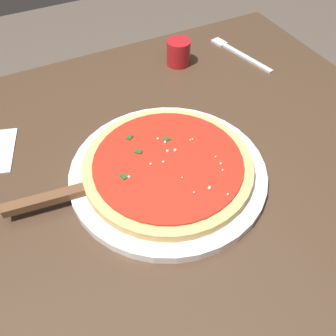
# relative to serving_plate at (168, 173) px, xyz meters

# --- Properties ---
(restaurant_table) EXTENTS (1.02, 0.91, 0.77)m
(restaurant_table) POSITION_rel_serving_plate_xyz_m (-0.01, -0.03, -0.14)
(restaurant_table) COLOR black
(restaurant_table) RESTS_ON ground_plane
(serving_plate) EXTENTS (0.33, 0.33, 0.02)m
(serving_plate) POSITION_rel_serving_plate_xyz_m (0.00, 0.00, 0.00)
(serving_plate) COLOR white
(serving_plate) RESTS_ON restaurant_table
(pizza) EXTENTS (0.28, 0.28, 0.02)m
(pizza) POSITION_rel_serving_plate_xyz_m (-0.00, 0.00, 0.02)
(pizza) COLOR #DBB26B
(pizza) RESTS_ON serving_plate
(pizza_server) EXTENTS (0.22, 0.08, 0.01)m
(pizza_server) POSITION_rel_serving_plate_xyz_m (-0.16, 0.02, 0.01)
(pizza_server) COLOR silver
(pizza_server) RESTS_ON serving_plate
(cup_small_sauce) EXTENTS (0.05, 0.05, 0.06)m
(cup_small_sauce) POSITION_rel_serving_plate_xyz_m (0.18, 0.30, 0.02)
(cup_small_sauce) COLOR #B2191E
(cup_small_sauce) RESTS_ON restaurant_table
(fork) EXTENTS (0.06, 0.19, 0.00)m
(fork) POSITION_rel_serving_plate_xyz_m (0.32, 0.27, -0.01)
(fork) COLOR silver
(fork) RESTS_ON restaurant_table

